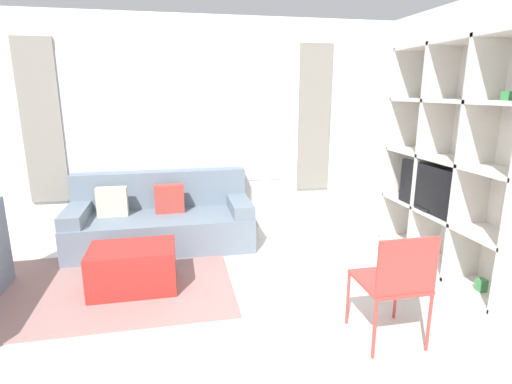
% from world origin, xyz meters
% --- Properties ---
extents(wall_back, '(6.66, 0.11, 2.70)m').
position_xyz_m(wall_back, '(0.00, 3.20, 1.36)').
color(wall_back, white).
rests_on(wall_back, ground_plane).
extents(wall_right, '(0.07, 4.37, 2.70)m').
position_xyz_m(wall_right, '(2.77, 1.59, 1.35)').
color(wall_right, white).
rests_on(wall_right, ground_plane).
extents(area_rug, '(2.79, 1.60, 0.01)m').
position_xyz_m(area_rug, '(-1.09, 1.73, 0.01)').
color(area_rug, gray).
rests_on(area_rug, ground_plane).
extents(shelving_unit, '(0.41, 1.88, 2.28)m').
position_xyz_m(shelving_unit, '(2.56, 1.50, 1.12)').
color(shelving_unit, silver).
rests_on(shelving_unit, ground_plane).
extents(couch_main, '(2.10, 0.89, 0.85)m').
position_xyz_m(couch_main, '(-0.37, 2.73, 0.30)').
color(couch_main, slate).
rests_on(couch_main, ground_plane).
extents(ottoman, '(0.77, 0.51, 0.42)m').
position_xyz_m(ottoman, '(-0.60, 1.62, 0.21)').
color(ottoman, '#A82823').
rests_on(ottoman, ground_plane).
extents(folding_chair, '(0.44, 0.46, 0.86)m').
position_xyz_m(folding_chair, '(1.32, 0.38, 0.52)').
color(folding_chair, '#CC3D38').
rests_on(folding_chair, ground_plane).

